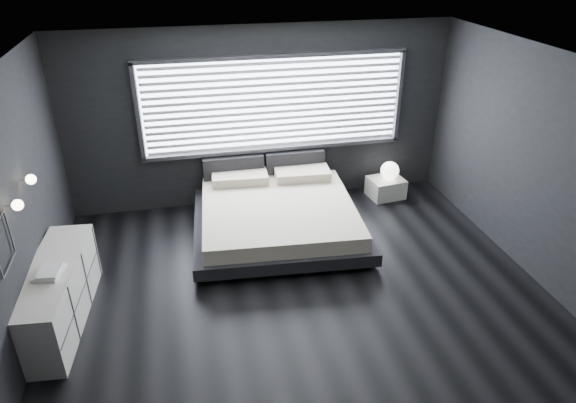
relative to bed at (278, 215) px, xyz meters
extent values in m
plane|color=black|center=(-0.01, -1.60, -0.29)|extent=(6.00, 6.00, 0.00)
plane|color=white|center=(-0.01, -1.60, 2.51)|extent=(6.00, 6.00, 0.00)
cube|color=black|center=(-0.01, 1.15, 1.11)|extent=(6.00, 0.04, 2.80)
cube|color=black|center=(-0.01, -4.35, 1.11)|extent=(6.00, 0.04, 2.80)
cube|color=black|center=(-3.01, -1.60, 1.11)|extent=(0.04, 5.50, 2.80)
cube|color=black|center=(2.99, -1.60, 1.11)|extent=(0.04, 5.50, 2.80)
cube|color=white|center=(0.19, 1.13, 1.32)|extent=(4.00, 0.02, 1.38)
cube|color=#47474C|center=(-1.85, 1.10, 1.32)|extent=(0.06, 0.08, 1.48)
cube|color=#47474C|center=(2.23, 1.10, 1.32)|extent=(0.06, 0.08, 1.48)
cube|color=#47474C|center=(0.19, 1.10, 2.05)|extent=(4.14, 0.08, 0.06)
cube|color=#47474C|center=(0.19, 1.10, 0.59)|extent=(4.14, 0.08, 0.06)
cube|color=silver|center=(0.19, 1.07, 1.32)|extent=(3.94, 0.03, 1.32)
cube|color=black|center=(-0.50, 1.04, 0.28)|extent=(0.96, 0.16, 0.52)
cube|color=black|center=(0.50, 1.04, 0.28)|extent=(0.96, 0.16, 0.52)
cylinder|color=silver|center=(-2.96, -1.55, 1.31)|extent=(0.10, 0.02, 0.02)
sphere|color=#FFE5B7|center=(-2.89, -1.55, 1.31)|extent=(0.11, 0.11, 0.11)
cylinder|color=silver|center=(-2.96, -0.95, 1.31)|extent=(0.10, 0.02, 0.02)
sphere|color=#FFE5B7|center=(-2.89, -0.95, 1.31)|extent=(0.11, 0.11, 0.11)
cube|color=#47474C|center=(-2.99, -1.90, 0.86)|extent=(0.01, 0.46, 0.02)
cube|color=#47474C|center=(-2.99, -1.67, 1.09)|extent=(0.01, 0.02, 0.46)
cube|color=black|center=(-1.12, -0.90, -0.25)|extent=(0.14, 0.14, 0.09)
cube|color=black|center=(0.97, -1.06, -0.25)|extent=(0.14, 0.14, 0.09)
cube|color=black|center=(-0.98, 0.97, -0.25)|extent=(0.14, 0.14, 0.09)
cube|color=black|center=(1.11, 0.81, -0.25)|extent=(0.14, 0.14, 0.09)
cube|color=black|center=(0.00, -0.05, -0.12)|extent=(2.59, 2.49, 0.18)
cube|color=beige|center=(0.00, -0.05, 0.08)|extent=(2.32, 2.32, 0.22)
cube|color=beige|center=(-0.43, 0.85, 0.26)|extent=(0.89, 0.53, 0.14)
cube|color=beige|center=(0.56, 0.77, 0.26)|extent=(0.89, 0.53, 0.14)
cube|color=silver|center=(2.00, 0.76, -0.13)|extent=(0.61, 0.53, 0.32)
sphere|color=white|center=(2.04, 0.75, 0.18)|extent=(0.30, 0.30, 0.30)
cube|color=silver|center=(-2.79, -1.38, 0.07)|extent=(0.67, 1.87, 0.73)
cube|color=#47474C|center=(-2.54, -1.40, 0.07)|extent=(0.17, 1.80, 0.71)
cube|color=silver|center=(-2.78, -1.50, 0.46)|extent=(0.32, 0.38, 0.04)
cube|color=silver|center=(-2.77, -1.52, 0.49)|extent=(0.25, 0.31, 0.03)
camera|label=1|loc=(-1.27, -6.42, 3.67)|focal=32.00mm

